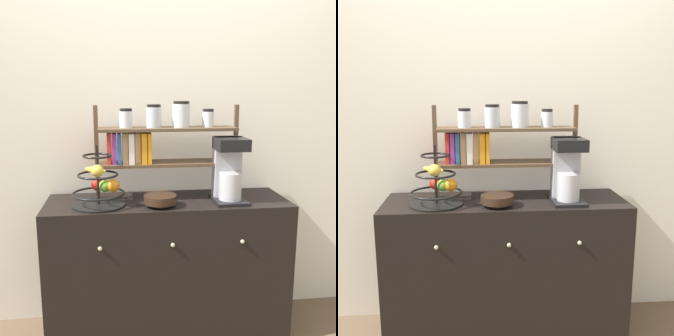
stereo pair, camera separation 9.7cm
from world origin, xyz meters
TOP-DOWN VIEW (x-y plane):
  - wall_back at (0.00, 0.50)m, footprint 7.00×0.05m
  - sideboard at (0.00, 0.23)m, footprint 1.44×0.47m
  - coffee_maker at (0.36, 0.19)m, footprint 0.19×0.25m
  - fruit_stand at (-0.39, 0.18)m, footprint 0.30×0.30m
  - wooden_bowl at (-0.06, 0.11)m, footprint 0.19×0.19m
  - shelf_hutch at (-0.07, 0.29)m, footprint 0.86×0.20m

SIDE VIEW (x-z plane):
  - sideboard at x=0.00m, z-range 0.00..0.86m
  - wooden_bowl at x=-0.06m, z-range 0.87..0.93m
  - fruit_stand at x=-0.39m, z-range 0.80..1.15m
  - coffee_maker at x=0.36m, z-range 0.86..1.24m
  - shelf_hutch at x=-0.07m, z-range 0.93..1.51m
  - wall_back at x=0.00m, z-range 0.00..2.60m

